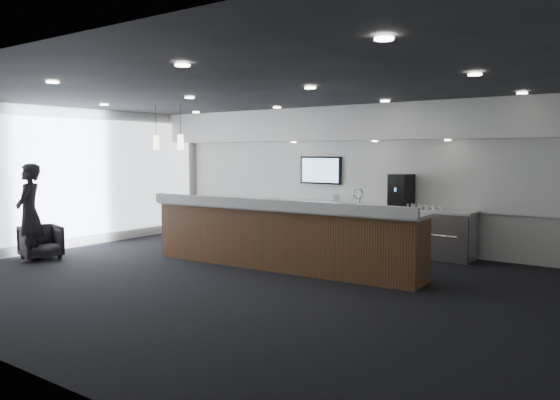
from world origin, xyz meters
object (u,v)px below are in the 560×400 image
Objects in this scene: service_counter at (281,236)px; armchair at (41,242)px; coffee_machine at (401,191)px; lounge_guest at (29,213)px.

armchair is at bearing -158.11° from service_counter.
armchair is at bearing -131.93° from coffee_machine.
coffee_machine reaches higher than armchair.
service_counter is at bearing -106.38° from coffee_machine.
coffee_machine is 7.20m from lounge_guest.
coffee_machine is at bearing 91.36° from lounge_guest.
coffee_machine is 0.94× the size of armchair.
service_counter is 2.84× the size of lounge_guest.
coffee_machine is (1.16, 2.53, 0.71)m from service_counter.
service_counter is 4.78m from lounge_guest.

